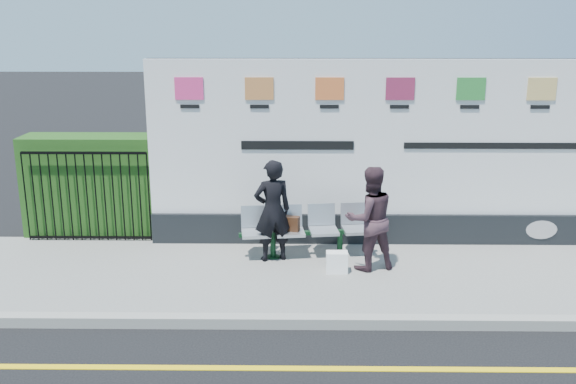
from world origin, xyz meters
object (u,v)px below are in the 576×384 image
(bench, at_px, (307,243))
(woman_right, at_px, (370,218))
(billboard, at_px, (396,166))
(woman_left, at_px, (273,211))

(bench, height_order, woman_right, woman_right)
(billboard, bearing_deg, woman_left, -156.71)
(bench, xyz_separation_m, woman_right, (0.91, -0.49, 0.56))
(bench, distance_m, woman_left, 0.79)
(billboard, distance_m, woman_left, 2.21)
(billboard, relative_size, woman_right, 5.13)
(bench, bearing_deg, woman_right, -35.08)
(bench, bearing_deg, billboard, 18.76)
(bench, relative_size, woman_right, 1.30)
(woman_left, relative_size, woman_right, 1.01)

